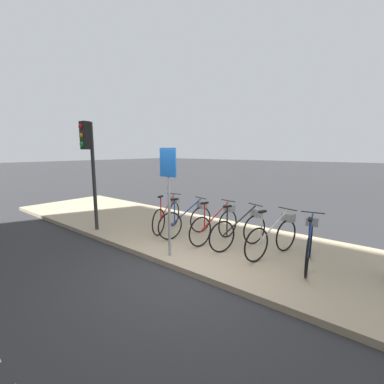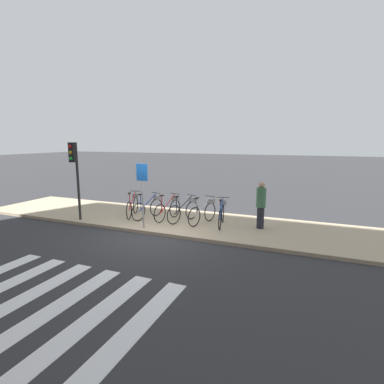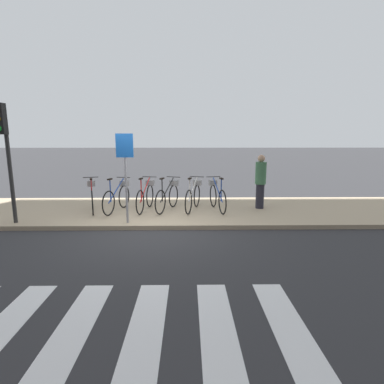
{
  "view_description": "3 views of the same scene",
  "coord_description": "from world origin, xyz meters",
  "px_view_note": "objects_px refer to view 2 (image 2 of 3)",
  "views": [
    {
      "loc": [
        3.09,
        -3.57,
        2.38
      ],
      "look_at": [
        -0.95,
        1.49,
        1.35
      ],
      "focal_mm": 24.0,
      "sensor_mm": 36.0,
      "label": 1
    },
    {
      "loc": [
        5.0,
        -8.69,
        3.26
      ],
      "look_at": [
        0.85,
        1.31,
        1.38
      ],
      "focal_mm": 28.0,
      "sensor_mm": 36.0,
      "label": 2
    },
    {
      "loc": [
        0.98,
        -7.4,
        2.36
      ],
      "look_at": [
        1.09,
        0.37,
        0.93
      ],
      "focal_mm": 28.0,
      "sensor_mm": 36.0,
      "label": 3
    }
  ],
  "objects_px": {
    "parked_bicycle_0": "(133,205)",
    "parked_bicycle_1": "(149,207)",
    "parked_bicycle_4": "(204,211)",
    "parked_bicycle_5": "(222,213)",
    "pedestrian": "(261,204)",
    "parked_bicycle_3": "(185,210)",
    "sign_post": "(142,185)",
    "parked_bicycle_2": "(169,208)",
    "traffic_light": "(75,165)"
  },
  "relations": [
    {
      "from": "parked_bicycle_0",
      "to": "parked_bicycle_1",
      "type": "xyz_separation_m",
      "value": [
        0.81,
        -0.05,
        0.0
      ]
    },
    {
      "from": "parked_bicycle_4",
      "to": "parked_bicycle_5",
      "type": "height_order",
      "value": "same"
    },
    {
      "from": "pedestrian",
      "to": "parked_bicycle_1",
      "type": "bearing_deg",
      "value": -176.29
    },
    {
      "from": "parked_bicycle_3",
      "to": "sign_post",
      "type": "relative_size",
      "value": 0.71
    },
    {
      "from": "parked_bicycle_2",
      "to": "parked_bicycle_5",
      "type": "height_order",
      "value": "same"
    },
    {
      "from": "pedestrian",
      "to": "parked_bicycle_0",
      "type": "bearing_deg",
      "value": -177.4
    },
    {
      "from": "traffic_light",
      "to": "sign_post",
      "type": "bearing_deg",
      "value": 1.11
    },
    {
      "from": "parked_bicycle_4",
      "to": "pedestrian",
      "type": "bearing_deg",
      "value": 4.48
    },
    {
      "from": "parked_bicycle_2",
      "to": "traffic_light",
      "type": "relative_size",
      "value": 0.56
    },
    {
      "from": "parked_bicycle_1",
      "to": "parked_bicycle_2",
      "type": "relative_size",
      "value": 0.98
    },
    {
      "from": "parked_bicycle_4",
      "to": "parked_bicycle_5",
      "type": "relative_size",
      "value": 0.98
    },
    {
      "from": "parked_bicycle_0",
      "to": "parked_bicycle_3",
      "type": "relative_size",
      "value": 1.01
    },
    {
      "from": "traffic_light",
      "to": "sign_post",
      "type": "xyz_separation_m",
      "value": [
        2.98,
        0.06,
        -0.62
      ]
    },
    {
      "from": "parked_bicycle_3",
      "to": "pedestrian",
      "type": "height_order",
      "value": "pedestrian"
    },
    {
      "from": "pedestrian",
      "to": "traffic_light",
      "type": "distance_m",
      "value": 7.2
    },
    {
      "from": "traffic_light",
      "to": "parked_bicycle_4",
      "type": "bearing_deg",
      "value": 17.48
    },
    {
      "from": "parked_bicycle_2",
      "to": "traffic_light",
      "type": "distance_m",
      "value": 4.01
    },
    {
      "from": "parked_bicycle_0",
      "to": "pedestrian",
      "type": "xyz_separation_m",
      "value": [
        5.25,
        0.24,
        0.44
      ]
    },
    {
      "from": "parked_bicycle_3",
      "to": "traffic_light",
      "type": "xyz_separation_m",
      "value": [
        -3.98,
        -1.48,
        1.75
      ]
    },
    {
      "from": "parked_bicycle_3",
      "to": "parked_bicycle_5",
      "type": "xyz_separation_m",
      "value": [
        1.5,
        -0.0,
        0.0
      ]
    },
    {
      "from": "sign_post",
      "to": "parked_bicycle_4",
      "type": "bearing_deg",
      "value": 38.97
    },
    {
      "from": "parked_bicycle_0",
      "to": "parked_bicycle_1",
      "type": "relative_size",
      "value": 0.98
    },
    {
      "from": "pedestrian",
      "to": "sign_post",
      "type": "bearing_deg",
      "value": -157.56
    },
    {
      "from": "parked_bicycle_3",
      "to": "parked_bicycle_4",
      "type": "bearing_deg",
      "value": 1.28
    },
    {
      "from": "parked_bicycle_0",
      "to": "parked_bicycle_4",
      "type": "relative_size",
      "value": 0.99
    },
    {
      "from": "parked_bicycle_3",
      "to": "parked_bicycle_4",
      "type": "xyz_separation_m",
      "value": [
        0.79,
        0.02,
        0.0
      ]
    },
    {
      "from": "parked_bicycle_2",
      "to": "pedestrian",
      "type": "height_order",
      "value": "pedestrian"
    },
    {
      "from": "pedestrian",
      "to": "parked_bicycle_4",
      "type": "bearing_deg",
      "value": -175.52
    },
    {
      "from": "parked_bicycle_0",
      "to": "parked_bicycle_5",
      "type": "height_order",
      "value": "same"
    },
    {
      "from": "parked_bicycle_3",
      "to": "parked_bicycle_5",
      "type": "bearing_deg",
      "value": -0.05
    },
    {
      "from": "traffic_light",
      "to": "parked_bicycle_5",
      "type": "bearing_deg",
      "value": 15.12
    },
    {
      "from": "parked_bicycle_2",
      "to": "sign_post",
      "type": "relative_size",
      "value": 0.74
    },
    {
      "from": "parked_bicycle_4",
      "to": "sign_post",
      "type": "xyz_separation_m",
      "value": [
        -1.78,
        -1.44,
        1.13
      ]
    },
    {
      "from": "parked_bicycle_0",
      "to": "parked_bicycle_2",
      "type": "bearing_deg",
      "value": 2.1
    },
    {
      "from": "parked_bicycle_5",
      "to": "sign_post",
      "type": "bearing_deg",
      "value": -150.35
    },
    {
      "from": "parked_bicycle_3",
      "to": "parked_bicycle_1",
      "type": "bearing_deg",
      "value": -176.11
    },
    {
      "from": "parked_bicycle_4",
      "to": "parked_bicycle_1",
      "type": "bearing_deg",
      "value": -176.99
    },
    {
      "from": "parked_bicycle_0",
      "to": "sign_post",
      "type": "bearing_deg",
      "value": -45.46
    },
    {
      "from": "parked_bicycle_4",
      "to": "parked_bicycle_5",
      "type": "bearing_deg",
      "value": -1.51
    },
    {
      "from": "parked_bicycle_5",
      "to": "sign_post",
      "type": "distance_m",
      "value": 3.09
    },
    {
      "from": "parked_bicycle_1",
      "to": "sign_post",
      "type": "xyz_separation_m",
      "value": [
        0.54,
        -1.32,
        1.13
      ]
    },
    {
      "from": "parked_bicycle_0",
      "to": "parked_bicycle_3",
      "type": "bearing_deg",
      "value": 1.35
    },
    {
      "from": "parked_bicycle_0",
      "to": "pedestrian",
      "type": "relative_size",
      "value": 0.98
    },
    {
      "from": "parked_bicycle_4",
      "to": "pedestrian",
      "type": "relative_size",
      "value": 0.99
    },
    {
      "from": "parked_bicycle_0",
      "to": "parked_bicycle_5",
      "type": "xyz_separation_m",
      "value": [
        3.85,
        0.05,
        0.0
      ]
    },
    {
      "from": "parked_bicycle_4",
      "to": "traffic_light",
      "type": "height_order",
      "value": "traffic_light"
    },
    {
      "from": "parked_bicycle_1",
      "to": "pedestrian",
      "type": "xyz_separation_m",
      "value": [
        4.43,
        0.29,
        0.44
      ]
    },
    {
      "from": "parked_bicycle_0",
      "to": "pedestrian",
      "type": "distance_m",
      "value": 5.27
    },
    {
      "from": "parked_bicycle_2",
      "to": "sign_post",
      "type": "distance_m",
      "value": 1.85
    },
    {
      "from": "traffic_light",
      "to": "parked_bicycle_3",
      "type": "bearing_deg",
      "value": 20.44
    }
  ]
}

